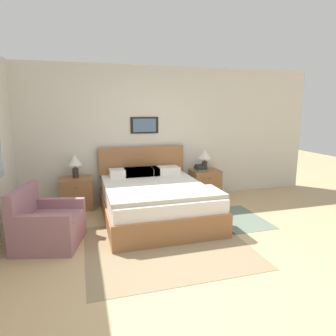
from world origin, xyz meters
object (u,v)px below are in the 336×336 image
nightstand_near_window (77,193)px  nightstand_by_door (205,184)px  table_lamp_near_window (75,162)px  table_lamp_by_door (205,156)px  bed (155,200)px  armchair (47,226)px

nightstand_near_window → nightstand_by_door: same height
table_lamp_near_window → table_lamp_by_door: size_ratio=1.00×
bed → armchair: size_ratio=2.26×
bed → table_lamp_by_door: bearing=34.3°
bed → armchair: 1.74m
bed → table_lamp_by_door: (1.25, 0.85, 0.56)m
bed → armchair: bed is taller
armchair → nightstand_by_door: 3.22m
bed → table_lamp_near_window: 1.62m
nightstand_near_window → table_lamp_near_window: bearing=86.8°
bed → table_lamp_by_door: 1.61m
armchair → table_lamp_by_door: (2.88, 1.45, 0.60)m
table_lamp_by_door → armchair: bearing=-153.3°
table_lamp_by_door → nightstand_near_window: bearing=-179.5°
bed → nightstand_by_door: bed is taller
nightstand_near_window → table_lamp_near_window: table_lamp_near_window is taller
armchair → nightstand_by_door: size_ratio=1.67×
nightstand_by_door → table_lamp_near_window: bearing=179.5°
armchair → nightstand_by_door: armchair is taller
bed → armchair: bearing=-159.9°
bed → nightstand_by_door: size_ratio=3.78×
nightstand_by_door → table_lamp_by_door: table_lamp_by_door is taller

